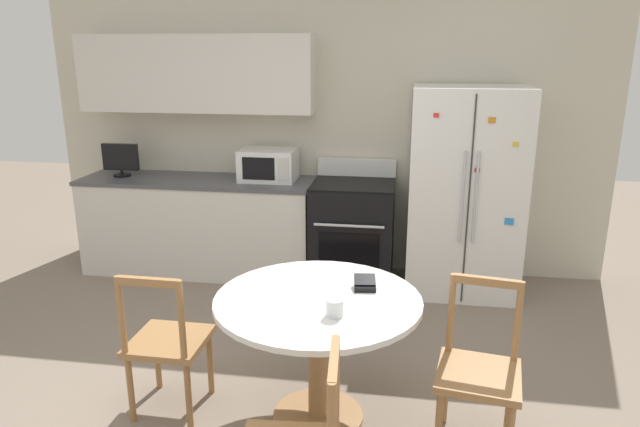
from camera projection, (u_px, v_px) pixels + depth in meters
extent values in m
cube|color=beige|center=(323.00, 133.00, 5.33)|extent=(5.20, 0.10, 2.60)
cube|color=silver|center=(196.00, 74.00, 5.14)|extent=(2.15, 0.34, 0.68)
cube|color=silver|center=(200.00, 227.00, 5.40)|extent=(2.15, 0.62, 0.86)
cube|color=#4C4C51|center=(197.00, 181.00, 5.27)|extent=(2.17, 0.64, 0.03)
cube|color=white|center=(465.00, 192.00, 4.85)|extent=(0.94, 0.72, 1.77)
cube|color=#333333|center=(468.00, 203.00, 4.50)|extent=(0.01, 0.01, 1.70)
cylinder|color=silver|center=(463.00, 198.00, 4.49)|extent=(0.02, 0.02, 0.74)
cylinder|color=silver|center=(476.00, 198.00, 4.47)|extent=(0.02, 0.02, 0.74)
cube|color=yellow|center=(515.00, 144.00, 4.32)|extent=(0.04, 0.01, 0.03)
cube|color=#338CD8|center=(509.00, 221.00, 4.49)|extent=(0.07, 0.02, 0.05)
cube|color=red|center=(436.00, 115.00, 4.35)|extent=(0.04, 0.02, 0.03)
cube|color=orange|center=(492.00, 120.00, 4.30)|extent=(0.06, 0.02, 0.04)
cube|color=red|center=(477.00, 170.00, 4.42)|extent=(0.04, 0.01, 0.03)
cube|color=black|center=(353.00, 233.00, 5.15)|extent=(0.72, 0.64, 0.90)
cube|color=black|center=(349.00, 255.00, 4.87)|extent=(0.52, 0.01, 0.40)
cylinder|color=silver|center=(349.00, 226.00, 4.77)|extent=(0.59, 0.02, 0.02)
cube|color=black|center=(353.00, 184.00, 5.02)|extent=(0.72, 0.64, 0.02)
cube|color=white|center=(357.00, 167.00, 5.27)|extent=(0.72, 0.06, 0.16)
cube|color=white|center=(269.00, 165.00, 5.18)|extent=(0.50, 0.37, 0.28)
cube|color=black|center=(258.00, 169.00, 5.01)|extent=(0.29, 0.01, 0.20)
cube|color=silver|center=(283.00, 169.00, 4.97)|extent=(0.10, 0.01, 0.20)
cylinder|color=black|center=(122.00, 175.00, 5.37)|extent=(0.16, 0.16, 0.02)
cylinder|color=black|center=(122.00, 172.00, 5.36)|extent=(0.03, 0.03, 0.04)
cube|color=black|center=(120.00, 157.00, 5.32)|extent=(0.34, 0.05, 0.25)
cylinder|color=white|center=(318.00, 301.00, 3.10)|extent=(1.14, 1.14, 0.03)
cylinder|color=#9E7042|center=(318.00, 360.00, 3.20)|extent=(0.11, 0.11, 0.70)
cylinder|color=#9E7042|center=(318.00, 415.00, 3.30)|extent=(0.52, 0.52, 0.03)
cube|color=#9E7042|center=(169.00, 341.00, 3.29)|extent=(0.42, 0.42, 0.04)
cylinder|color=#9E7042|center=(157.00, 358.00, 3.54)|extent=(0.04, 0.04, 0.41)
cylinder|color=#9E7042|center=(210.00, 363.00, 3.49)|extent=(0.04, 0.04, 0.41)
cylinder|color=#9E7042|center=(131.00, 389.00, 3.22)|extent=(0.04, 0.04, 0.41)
cylinder|color=#9E7042|center=(188.00, 395.00, 3.16)|extent=(0.04, 0.04, 0.41)
cylinder|color=#9E7042|center=(121.00, 315.00, 3.07)|extent=(0.04, 0.04, 0.45)
cylinder|color=#9E7042|center=(182.00, 320.00, 3.02)|extent=(0.04, 0.04, 0.45)
cube|color=#9E7042|center=(148.00, 282.00, 2.99)|extent=(0.34, 0.04, 0.04)
cube|color=#9E7042|center=(479.00, 376.00, 2.95)|extent=(0.48, 0.48, 0.04)
cylinder|color=#9E7042|center=(438.00, 427.00, 2.90)|extent=(0.04, 0.04, 0.41)
cylinder|color=#9E7042|center=(509.00, 401.00, 3.11)|extent=(0.04, 0.04, 0.41)
cylinder|color=#9E7042|center=(446.00, 390.00, 3.22)|extent=(0.04, 0.04, 0.41)
cylinder|color=#9E7042|center=(518.00, 321.00, 3.00)|extent=(0.04, 0.04, 0.45)
cylinder|color=#9E7042|center=(451.00, 312.00, 3.10)|extent=(0.04, 0.04, 0.45)
cube|color=#9E7042|center=(487.00, 281.00, 2.99)|extent=(0.35, 0.09, 0.04)
cylinder|color=#9E7042|center=(336.00, 384.00, 2.44)|extent=(0.04, 0.04, 0.45)
cube|color=#9E7042|center=(334.00, 362.00, 2.22)|extent=(0.06, 0.35, 0.04)
cylinder|color=silver|center=(335.00, 307.00, 2.88)|extent=(0.09, 0.09, 0.09)
cylinder|color=red|center=(335.00, 311.00, 2.88)|extent=(0.08, 0.08, 0.05)
cube|color=black|center=(365.00, 287.00, 3.20)|extent=(0.13, 0.11, 0.03)
cube|color=black|center=(365.00, 281.00, 3.22)|extent=(0.13, 0.11, 0.06)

